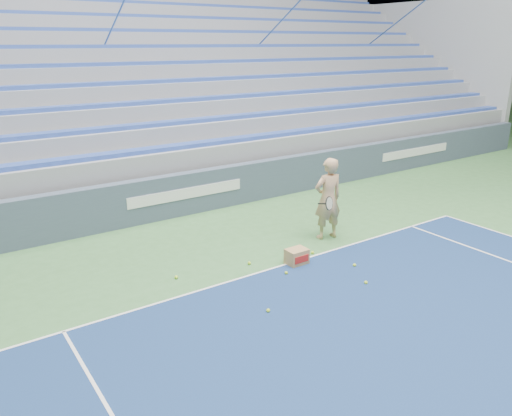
{
  "coord_description": "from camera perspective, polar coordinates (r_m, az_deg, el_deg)",
  "views": [
    {
      "loc": [
        -5.45,
        4.64,
        4.28
      ],
      "look_at": [
        -0.15,
        12.38,
        1.15
      ],
      "focal_mm": 35.0,
      "sensor_mm": 36.0,
      "label": 1
    }
  ],
  "objects": [
    {
      "name": "tennis_ball_2",
      "position": [
        9.69,
        -9.11,
        -7.81
      ],
      "size": [
        0.07,
        0.07,
        0.07
      ],
      "primitive_type": "sphere",
      "color": "#C2E62F",
      "rests_on": "ground"
    },
    {
      "name": "sponsor_barrier",
      "position": [
        13.04,
        -8.18,
        1.63
      ],
      "size": [
        30.0,
        0.32,
        1.1
      ],
      "color": "#3F4C60",
      "rests_on": "ground"
    },
    {
      "name": "tennis_ball_6",
      "position": [
        10.24,
        11.19,
        -6.42
      ],
      "size": [
        0.07,
        0.07,
        0.07
      ],
      "primitive_type": "sphere",
      "color": "#C2E62F",
      "rests_on": "ground"
    },
    {
      "name": "tennis_ball_5",
      "position": [
        8.47,
        1.4,
        -11.64
      ],
      "size": [
        0.07,
        0.07,
        0.07
      ],
      "primitive_type": "sphere",
      "color": "#C2E62F",
      "rests_on": "ground"
    },
    {
      "name": "ball_box",
      "position": [
        10.16,
        4.68,
        -5.55
      ],
      "size": [
        0.43,
        0.33,
        0.32
      ],
      "color": "#A88251",
      "rests_on": "ground"
    },
    {
      "name": "tennis_ball_1",
      "position": [
        10.14,
        -0.77,
        -6.31
      ],
      "size": [
        0.07,
        0.07,
        0.07
      ],
      "primitive_type": "sphere",
      "color": "#C2E62F",
      "rests_on": "ground"
    },
    {
      "name": "tennis_ball_0",
      "position": [
        10.7,
        6.48,
        -5.08
      ],
      "size": [
        0.07,
        0.07,
        0.07
      ],
      "primitive_type": "sphere",
      "color": "#C2E62F",
      "rests_on": "ground"
    },
    {
      "name": "tennis_ball_3",
      "position": [
        9.59,
        12.45,
        -8.32
      ],
      "size": [
        0.07,
        0.07,
        0.07
      ],
      "primitive_type": "sphere",
      "color": "#C2E62F",
      "rests_on": "ground"
    },
    {
      "name": "tennis_player",
      "position": [
        11.31,
        8.21,
        1.06
      ],
      "size": [
        0.98,
        0.89,
        1.87
      ],
      "color": "tan",
      "rests_on": "ground"
    },
    {
      "name": "bleachers",
      "position": [
        17.92,
        -16.86,
        11.51
      ],
      "size": [
        31.0,
        9.15,
        7.3
      ],
      "color": "gray",
      "rests_on": "ground"
    },
    {
      "name": "tennis_ball_4",
      "position": [
        9.75,
        3.47,
        -7.42
      ],
      "size": [
        0.07,
        0.07,
        0.07
      ],
      "primitive_type": "sphere",
      "color": "#C2E62F",
      "rests_on": "ground"
    }
  ]
}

